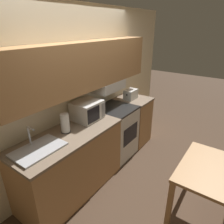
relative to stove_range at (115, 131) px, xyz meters
The scene contains 10 objects.
ground_plane 0.77m from the stove_range, 148.28° to the left, with size 16.00×16.00×0.00m, color #4C3828.
wall_back 1.16m from the stove_range, 153.16° to the left, with size 5.15×0.38×2.55m.
lower_counter_main 1.11m from the stove_range, behind, with size 1.58×0.67×0.94m.
lower_counter_right_stub 0.60m from the stove_range, ahead, with size 0.55×0.67×0.94m.
stove_range is the anchor object (origin of this frame).
microwave 0.87m from the stove_range, behind, with size 0.41×0.37×0.28m.
toaster 0.78m from the stove_range, ahead, with size 0.29×0.18×0.18m.
sink_basin 1.64m from the stove_range, behind, with size 0.57×0.37×0.27m.
paper_towel_roll 1.24m from the stove_range, behind, with size 0.13×0.13×0.26m.
dining_table 1.74m from the stove_range, 106.53° to the right, with size 0.92×0.65×0.76m.
Camera 1 is at (-2.12, -2.12, 2.26)m, focal length 32.00 mm.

